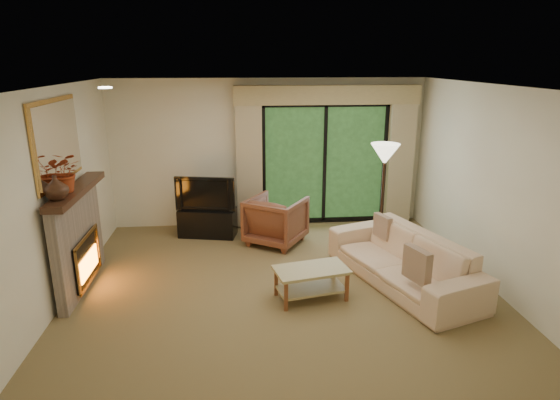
{
  "coord_description": "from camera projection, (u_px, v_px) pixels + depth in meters",
  "views": [
    {
      "loc": [
        -0.55,
        -5.64,
        2.91
      ],
      "look_at": [
        0.0,
        0.3,
        1.1
      ],
      "focal_mm": 30.0,
      "sensor_mm": 36.0,
      "label": 1
    }
  ],
  "objects": [
    {
      "name": "floor",
      "position": [
        282.0,
        285.0,
        6.27
      ],
      "size": [
        5.5,
        5.5,
        0.0
      ],
      "primitive_type": "plane",
      "color": "olive",
      "rests_on": "ground"
    },
    {
      "name": "ceiling",
      "position": [
        282.0,
        86.0,
        5.52
      ],
      "size": [
        5.5,
        5.5,
        0.0
      ],
      "primitive_type": "plane",
      "rotation": [
        3.14,
        0.0,
        0.0
      ],
      "color": "silver",
      "rests_on": "ground"
    },
    {
      "name": "wall_back",
      "position": [
        269.0,
        153.0,
        8.28
      ],
      "size": [
        5.0,
        0.0,
        5.0
      ],
      "primitive_type": "plane",
      "rotation": [
        1.57,
        0.0,
        0.0
      ],
      "color": "#F3E8C9",
      "rests_on": "ground"
    },
    {
      "name": "wall_front",
      "position": [
        314.0,
        282.0,
        3.51
      ],
      "size": [
        5.0,
        0.0,
        5.0
      ],
      "primitive_type": "plane",
      "rotation": [
        -1.57,
        0.0,
        0.0
      ],
      "color": "#F3E8C9",
      "rests_on": "ground"
    },
    {
      "name": "wall_left",
      "position": [
        56.0,
        197.0,
        5.65
      ],
      "size": [
        0.0,
        5.0,
        5.0
      ],
      "primitive_type": "plane",
      "rotation": [
        1.57,
        0.0,
        1.57
      ],
      "color": "#F3E8C9",
      "rests_on": "ground"
    },
    {
      "name": "wall_right",
      "position": [
        490.0,
        186.0,
        6.14
      ],
      "size": [
        0.0,
        5.0,
        5.0
      ],
      "primitive_type": "plane",
      "rotation": [
        1.57,
        0.0,
        -1.57
      ],
      "color": "#F3E8C9",
      "rests_on": "ground"
    },
    {
      "name": "fireplace",
      "position": [
        78.0,
        238.0,
        6.03
      ],
      "size": [
        0.24,
        1.7,
        1.37
      ],
      "primitive_type": null,
      "color": "gray",
      "rests_on": "floor"
    },
    {
      "name": "mirror",
      "position": [
        58.0,
        141.0,
        5.66
      ],
      "size": [
        0.07,
        1.45,
        1.02
      ],
      "primitive_type": null,
      "color": "#C89245",
      "rests_on": "wall_left"
    },
    {
      "name": "sliding_door",
      "position": [
        324.0,
        164.0,
        8.37
      ],
      "size": [
        2.26,
        0.1,
        2.16
      ],
      "primitive_type": null,
      "color": "black",
      "rests_on": "floor"
    },
    {
      "name": "curtain_left",
      "position": [
        249.0,
        161.0,
        8.12
      ],
      "size": [
        0.45,
        0.18,
        2.35
      ],
      "primitive_type": "cube",
      "color": "tan",
      "rests_on": "floor"
    },
    {
      "name": "curtain_right",
      "position": [
        400.0,
        158.0,
        8.36
      ],
      "size": [
        0.45,
        0.18,
        2.35
      ],
      "primitive_type": "cube",
      "color": "tan",
      "rests_on": "floor"
    },
    {
      "name": "cornice",
      "position": [
        327.0,
        95.0,
        7.94
      ],
      "size": [
        3.2,
        0.24,
        0.32
      ],
      "primitive_type": "cube",
      "color": "tan",
      "rests_on": "wall_back"
    },
    {
      "name": "media_console",
      "position": [
        208.0,
        222.0,
        7.96
      ],
      "size": [
        1.01,
        0.61,
        0.47
      ],
      "primitive_type": "cube",
      "rotation": [
        0.0,
        0.0,
        -0.2
      ],
      "color": "black",
      "rests_on": "floor"
    },
    {
      "name": "tv",
      "position": [
        206.0,
        193.0,
        7.81
      ],
      "size": [
        1.01,
        0.33,
        0.58
      ],
      "primitive_type": "imported",
      "rotation": [
        0.0,
        0.0,
        -0.2
      ],
      "color": "black",
      "rests_on": "media_console"
    },
    {
      "name": "armchair",
      "position": [
        276.0,
        220.0,
        7.6
      ],
      "size": [
        1.16,
        1.17,
        0.78
      ],
      "primitive_type": "imported",
      "rotation": [
        0.0,
        0.0,
        2.58
      ],
      "color": "brown",
      "rests_on": "floor"
    },
    {
      "name": "sofa",
      "position": [
        402.0,
        259.0,
        6.23
      ],
      "size": [
        1.63,
        2.52,
        0.69
      ],
      "primitive_type": "imported",
      "rotation": [
        0.0,
        0.0,
        -1.24
      ],
      "color": "beige",
      "rests_on": "floor"
    },
    {
      "name": "pillow_near",
      "position": [
        417.0,
        265.0,
        5.51
      ],
      "size": [
        0.23,
        0.42,
        0.4
      ],
      "primitive_type": "cube",
      "rotation": [
        0.0,
        0.0,
        0.33
      ],
      "color": "brown",
      "rests_on": "sofa"
    },
    {
      "name": "pillow_far",
      "position": [
        382.0,
        227.0,
        6.81
      ],
      "size": [
        0.19,
        0.35,
        0.34
      ],
      "primitive_type": "cube",
      "rotation": [
        0.0,
        0.0,
        0.33
      ],
      "color": "brown",
      "rests_on": "sofa"
    },
    {
      "name": "coffee_table",
      "position": [
        311.0,
        283.0,
        5.87
      ],
      "size": [
        0.99,
        0.67,
        0.41
      ],
      "primitive_type": null,
      "rotation": [
        0.0,
        0.0,
        0.21
      ],
      "color": "tan",
      "rests_on": "floor"
    },
    {
      "name": "floor_lamp",
      "position": [
        382.0,
        196.0,
        7.36
      ],
      "size": [
        0.49,
        0.49,
        1.67
      ],
      "primitive_type": null,
      "rotation": [
        0.0,
        0.0,
        -0.1
      ],
      "color": "white",
      "rests_on": "floor"
    },
    {
      "name": "vase",
      "position": [
        56.0,
        187.0,
        5.29
      ],
      "size": [
        0.31,
        0.31,
        0.28
      ],
      "primitive_type": "imported",
      "rotation": [
        0.0,
        0.0,
        -0.17
      ],
      "color": "#3A2115",
      "rests_on": "fireplace"
    },
    {
      "name": "branches",
      "position": [
        64.0,
        172.0,
        5.56
      ],
      "size": [
        0.45,
        0.39,
        0.49
      ],
      "primitive_type": "imported",
      "rotation": [
        0.0,
        0.0,
        0.02
      ],
      "color": "#943416",
      "rests_on": "fireplace"
    }
  ]
}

